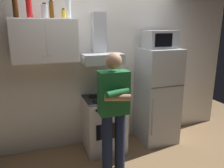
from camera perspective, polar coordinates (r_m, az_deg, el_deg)
The scene contains 15 objects.
ground_plane at distance 3.62m, azimuth 0.00°, elevation -17.90°, with size 7.00×7.00×0.00m, color olive.
back_wall_tiled at distance 3.67m, azimuth -3.11°, elevation 5.28°, with size 4.80×0.10×2.70m, color silver.
upper_cabinet at distance 3.26m, azimuth -16.79°, elevation 10.58°, with size 0.90×0.37×0.60m.
stove_oven at distance 3.60m, azimuth -2.09°, elevation -10.20°, with size 0.60×0.62×0.87m.
range_hood at distance 3.41m, azimuth -2.91°, elevation 8.76°, with size 0.60×0.44×0.75m.
refrigerator at distance 3.84m, azimuth 11.54°, elevation -3.03°, with size 0.60×0.62×1.60m.
microwave at distance 3.68m, azimuth 12.15°, elevation 11.13°, with size 0.48×0.37×0.28m.
person_standing at distance 2.88m, azimuth 0.47°, elevation -6.69°, with size 0.38×0.33×1.64m.
cooking_pot at distance 3.35m, azimuth 0.56°, elevation -2.94°, with size 0.29×0.19×0.12m.
bottle_canister_steel at distance 3.27m, azimuth -16.89°, elevation 17.49°, with size 0.09×0.09×0.20m.
bottle_spice_jar at distance 3.25m, azimuth -12.33°, elevation 17.19°, with size 0.06×0.06×0.13m.
bottle_soda_red at distance 3.24m, azimuth -20.52°, elevation 17.81°, with size 0.08×0.08×0.26m.
bottle_beer_brown at distance 3.30m, azimuth -15.29°, elevation 17.95°, with size 0.06×0.06×0.24m.
bottle_rum_dark at distance 3.28m, azimuth -23.57°, elevation 17.46°, with size 0.07×0.07×0.26m.
bottle_vodka_clear at distance 3.34m, azimuth -11.20°, elevation 18.90°, with size 0.07×0.07×0.33m.
Camera 1 is at (-1.01, -2.88, 1.95)m, focal length 35.61 mm.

